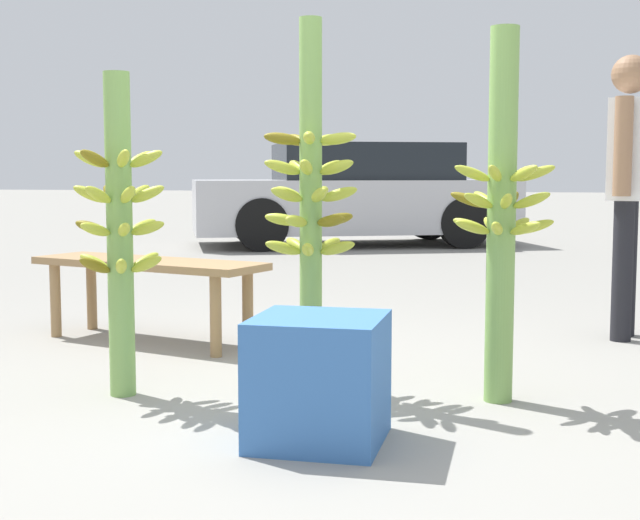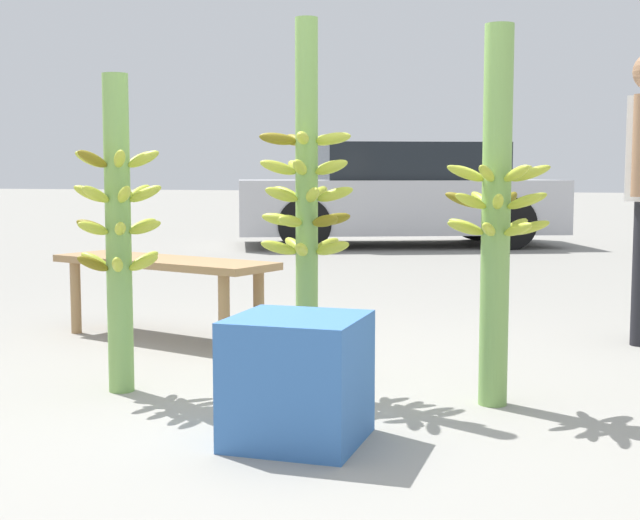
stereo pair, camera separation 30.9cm
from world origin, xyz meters
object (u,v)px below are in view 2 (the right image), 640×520
produce_crate (298,379)px  banana_stalk_center (307,202)px  parked_car (400,196)px  banana_stalk_left (118,227)px  banana_stalk_right (496,214)px  market_bench (163,271)px

produce_crate → banana_stalk_center: bearing=105.7°
banana_stalk_center → parked_car: 7.80m
banana_stalk_left → produce_crate: (0.96, -0.46, -0.49)m
banana_stalk_left → banana_stalk_right: 1.58m
banana_stalk_center → banana_stalk_right: bearing=0.2°
banana_stalk_right → produce_crate: (-0.60, -0.71, -0.55)m
banana_stalk_center → produce_crate: bearing=-74.3°
banana_stalk_left → banana_stalk_right: bearing=9.2°
parked_car → market_bench: bearing=158.4°
parked_car → banana_stalk_left: bearing=161.0°
banana_stalk_right → produce_crate: bearing=-129.9°
banana_stalk_center → produce_crate: (0.20, -0.71, -0.59)m
banana_stalk_left → banana_stalk_center: bearing=18.2°
market_bench → produce_crate: size_ratio=3.24×
banana_stalk_left → market_bench: (-0.38, 1.13, -0.32)m
market_bench → produce_crate: 2.09m
banana_stalk_left → produce_crate: banana_stalk_left is taller
banana_stalk_center → produce_crate: 0.95m
parked_car → produce_crate: size_ratio=9.89×
banana_stalk_right → produce_crate: banana_stalk_right is taller
banana_stalk_right → market_bench: banana_stalk_right is taller
banana_stalk_left → produce_crate: bearing=-25.5°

